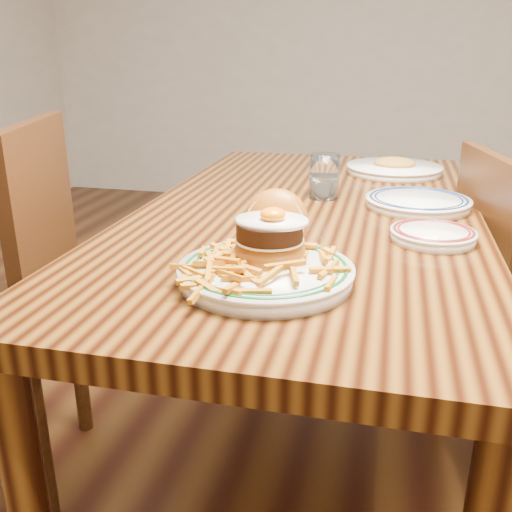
% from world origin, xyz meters
% --- Properties ---
extents(floor, '(6.00, 6.00, 0.00)m').
position_xyz_m(floor, '(0.00, 0.00, 0.00)').
color(floor, black).
rests_on(floor, ground).
extents(table, '(0.85, 1.60, 0.75)m').
position_xyz_m(table, '(0.00, 0.00, 0.66)').
color(table, black).
rests_on(table, floor).
extents(chair_left, '(0.57, 0.57, 0.98)m').
position_xyz_m(chair_left, '(-0.74, -0.27, 0.52)').
color(chair_left, '#39210C').
rests_on(chair_left, floor).
extents(main_plate, '(0.31, 0.32, 0.15)m').
position_xyz_m(main_plate, '(-0.00, -0.48, 0.79)').
color(main_plate, white).
rests_on(main_plate, table).
extents(side_plate, '(0.18, 0.18, 0.03)m').
position_xyz_m(side_plate, '(0.30, -0.20, 0.77)').
color(side_plate, white).
rests_on(side_plate, table).
extents(rear_plate, '(0.27, 0.27, 0.03)m').
position_xyz_m(rear_plate, '(0.27, 0.08, 0.77)').
color(rear_plate, white).
rests_on(rear_plate, table).
extents(water_glass, '(0.08, 0.08, 0.12)m').
position_xyz_m(water_glass, '(0.02, 0.13, 0.80)').
color(water_glass, white).
rests_on(water_glass, table).
extents(far_plate, '(0.31, 0.31, 0.06)m').
position_xyz_m(far_plate, '(0.21, 0.50, 0.77)').
color(far_plate, white).
rests_on(far_plate, table).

